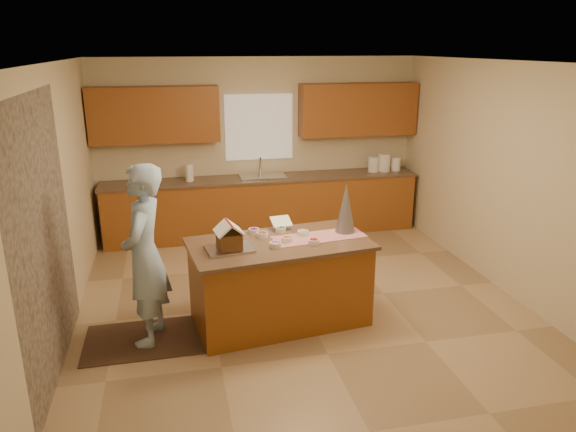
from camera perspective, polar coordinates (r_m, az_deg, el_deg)
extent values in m
plane|color=tan|center=(6.37, 1.28, -9.08)|extent=(5.50, 5.50, 0.00)
plane|color=silver|center=(5.69, 1.48, 15.98)|extent=(5.50, 5.50, 0.00)
plane|color=beige|center=(8.52, -3.10, 7.38)|extent=(5.50, 5.50, 0.00)
plane|color=beige|center=(3.45, 12.52, -8.90)|extent=(5.50, 5.50, 0.00)
plane|color=beige|center=(5.84, -23.20, 1.14)|extent=(5.50, 5.50, 0.00)
plane|color=beige|center=(6.92, 21.97, 3.70)|extent=(5.50, 5.50, 0.00)
plane|color=gray|center=(5.11, -24.34, -2.41)|extent=(0.00, 2.50, 2.50)
cube|color=white|center=(8.45, -3.09, 9.35)|extent=(1.05, 0.03, 1.00)
cube|color=brown|center=(8.45, -2.65, 0.94)|extent=(4.80, 0.60, 0.88)
cube|color=brown|center=(8.33, -2.70, 3.98)|extent=(4.85, 0.63, 0.04)
cube|color=brown|center=(8.15, -13.93, 10.34)|extent=(1.85, 0.35, 0.80)
cube|color=brown|center=(8.66, 7.41, 11.11)|extent=(1.85, 0.35, 0.80)
cube|color=silver|center=(8.33, -2.70, 3.91)|extent=(0.70, 0.45, 0.12)
cylinder|color=silver|center=(8.46, -2.93, 5.31)|extent=(0.03, 0.03, 0.28)
cube|color=brown|center=(5.79, -0.87, -7.18)|extent=(1.88, 1.11, 0.87)
cube|color=brown|center=(5.61, -0.90, -2.95)|extent=(1.97, 1.20, 0.04)
cube|color=#A00B20|center=(5.76, 3.30, -2.20)|extent=(1.03, 0.48, 0.01)
cube|color=silver|center=(5.41, -6.19, -3.48)|extent=(0.50, 0.39, 0.02)
cube|color=white|center=(5.96, -0.73, -0.60)|extent=(0.24, 0.20, 0.09)
cone|color=#B2B0BD|center=(5.84, 6.11, 0.82)|extent=(0.24, 0.24, 0.54)
cube|color=black|center=(5.81, -14.68, -12.48)|extent=(1.23, 0.80, 0.01)
imported|color=#A1C3E5|center=(5.42, -14.90, -4.06)|extent=(0.57, 0.74, 1.81)
cylinder|color=white|center=(8.78, 9.02, 5.42)|extent=(0.17, 0.17, 0.24)
cylinder|color=white|center=(8.84, 10.13, 5.59)|extent=(0.19, 0.19, 0.28)
cylinder|color=white|center=(8.92, 11.33, 5.43)|extent=(0.15, 0.15, 0.22)
cylinder|color=white|center=(8.18, -10.39, 4.54)|extent=(0.12, 0.12, 0.26)
cube|color=brown|center=(5.38, -6.23, -2.57)|extent=(0.25, 0.26, 0.16)
cube|color=white|center=(5.32, -6.93, -1.30)|extent=(0.18, 0.29, 0.13)
cube|color=white|center=(5.35, -5.61, -1.15)|extent=(0.18, 0.29, 0.13)
cylinder|color=red|center=(5.32, -6.29, -0.65)|extent=(0.06, 0.28, 0.02)
cylinder|color=orange|center=(5.59, -0.13, -2.50)|extent=(0.12, 0.12, 0.05)
cylinder|color=#D65325|center=(5.74, -2.73, -1.99)|extent=(0.12, 0.12, 0.05)
cylinder|color=silver|center=(5.78, 1.60, -1.82)|extent=(0.12, 0.12, 0.05)
cylinder|color=pink|center=(5.45, -1.34, -3.07)|extent=(0.12, 0.12, 0.05)
cylinder|color=purple|center=(5.86, -3.63, -1.60)|extent=(0.12, 0.12, 0.05)
cylinder|color=green|center=(5.89, -0.79, -1.45)|extent=(0.12, 0.12, 0.05)
cylinder|color=red|center=(5.53, 2.75, -2.75)|extent=(0.12, 0.12, 0.05)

